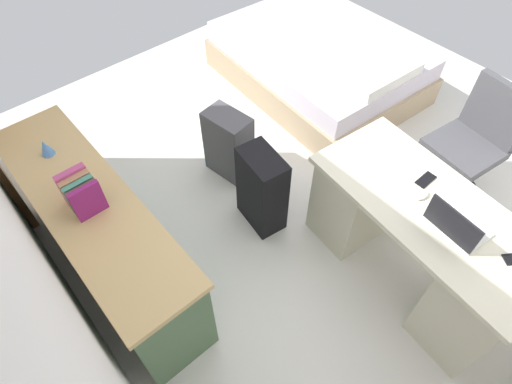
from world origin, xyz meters
TOP-DOWN VIEW (x-y plane):
  - ground_plane at (0.00, 0.00)m, footprint 5.02×5.02m
  - desk at (-1.01, 0.13)m, footprint 1.50×0.80m
  - office_chair at (-0.79, -0.79)m, footprint 0.52×0.52m
  - credenza at (0.31, 1.63)m, footprint 1.80×0.48m
  - bed at (0.87, -0.96)m, footprint 1.98×1.51m
  - suitcase_black at (-0.03, 0.58)m, footprint 0.39×0.27m
  - suitcase_spare_grey at (0.52, 0.45)m, footprint 0.39×0.27m
  - laptop at (-1.17, 0.19)m, footprint 0.33×0.25m
  - computer_mouse at (-0.91, 0.12)m, footprint 0.07×0.11m
  - cell_phone_by_mouse at (-0.86, 0.00)m, footprint 0.07×0.14m
  - book_row at (0.28, 1.63)m, footprint 0.19×0.17m
  - figurine_small at (0.79, 1.63)m, footprint 0.08×0.08m

SIDE VIEW (x-z plane):
  - ground_plane at x=0.00m, z-range 0.00..0.00m
  - bed at x=0.87m, z-range -0.05..0.53m
  - suitcase_spare_grey at x=0.52m, z-range 0.00..0.58m
  - suitcase_black at x=-0.03m, z-range 0.00..0.66m
  - desk at x=-1.01m, z-range 0.02..0.75m
  - credenza at x=0.31m, z-range 0.00..0.77m
  - office_chair at x=-0.79m, z-range -0.05..0.89m
  - cell_phone_by_mouse at x=-0.86m, z-range 0.74..0.74m
  - computer_mouse at x=-0.91m, z-range 0.74..0.76m
  - laptop at x=-1.17m, z-range 0.68..0.89m
  - figurine_small at x=0.79m, z-range 0.77..0.88m
  - book_row at x=0.28m, z-range 0.76..0.98m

